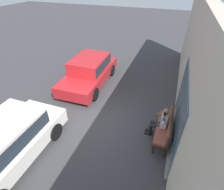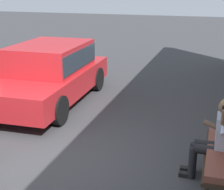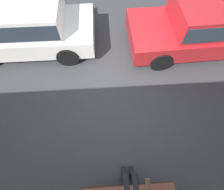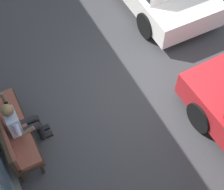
# 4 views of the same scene
# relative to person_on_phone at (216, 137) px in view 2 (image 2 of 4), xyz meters

# --- Properties ---
(ground_plane) EXTENTS (60.00, 60.00, 0.00)m
(ground_plane) POSITION_rel_person_on_phone_xyz_m (0.11, -2.67, -0.72)
(ground_plane) COLOR #38383A
(person_on_phone) EXTENTS (0.73, 0.74, 1.36)m
(person_on_phone) POSITION_rel_person_on_phone_xyz_m (0.00, 0.00, 0.00)
(person_on_phone) COLOR black
(person_on_phone) RESTS_ON ground_plane
(parked_car_near) EXTENTS (4.45, 2.08, 1.52)m
(parked_car_near) POSITION_rel_person_on_phone_xyz_m (-2.69, -4.24, 0.11)
(parked_car_near) COLOR red
(parked_car_near) RESTS_ON ground_plane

